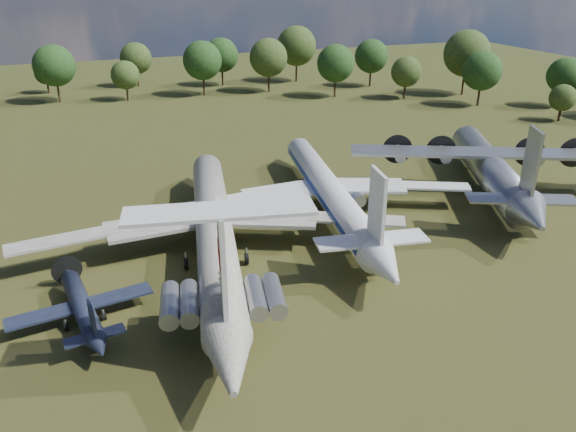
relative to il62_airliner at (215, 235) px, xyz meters
name	(u,v)px	position (x,y,z in m)	size (l,w,h in m)	color
ground	(226,262)	(0.72, -1.39, -2.66)	(300.00, 300.00, 0.00)	#283D14
il62_airliner	(215,235)	(0.00, 0.00, 0.00)	(41.77, 54.30, 5.33)	beige
tu104_jet	(329,196)	(16.09, 6.20, -0.22)	(36.71, 48.95, 4.89)	silver
an12_transport	(490,174)	(39.69, 5.15, 0.12)	(37.84, 42.29, 5.56)	#ACAEB4
small_prop_west	(83,311)	(-13.76, -7.89, -1.42)	(12.41, 16.92, 2.48)	black
person_on_il62	(222,276)	(-2.83, -14.64, 3.53)	(0.63, 0.42, 1.74)	#95664B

